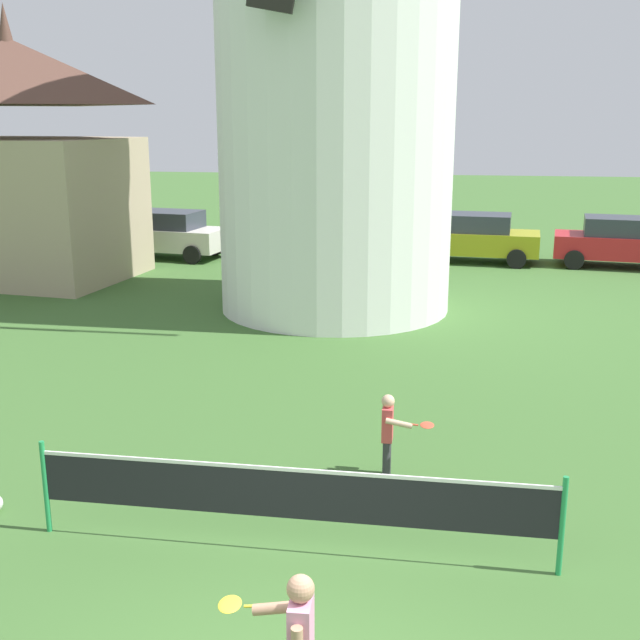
% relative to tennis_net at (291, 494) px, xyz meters
% --- Properties ---
extents(tennis_net, '(5.69, 0.06, 1.10)m').
position_rel_tennis_net_xyz_m(tennis_net, '(0.00, 0.00, 0.00)').
color(tennis_net, '#238E4C').
rests_on(tennis_net, ground_plane).
extents(player_far, '(0.69, 0.46, 1.13)m').
position_rel_tennis_net_xyz_m(player_far, '(0.91, 2.02, -0.04)').
color(player_far, '#333338').
rests_on(player_far, ground_plane).
extents(parked_car_cream, '(4.01, 2.32, 1.56)m').
position_rel_tennis_net_xyz_m(parked_car_cream, '(-7.59, 17.48, 0.12)').
color(parked_car_cream, silver).
rests_on(parked_car_cream, ground_plane).
extents(parked_car_silver, '(4.75, 2.61, 1.56)m').
position_rel_tennis_net_xyz_m(parked_car_silver, '(-2.90, 17.98, 0.12)').
color(parked_car_silver, silver).
rests_on(parked_car_silver, ground_plane).
extents(parked_car_mustard, '(4.36, 2.20, 1.56)m').
position_rel_tennis_net_xyz_m(parked_car_mustard, '(2.41, 18.29, 0.12)').
color(parked_car_mustard, '#999919').
rests_on(parked_car_mustard, ground_plane).
extents(parked_car_red, '(4.14, 2.31, 1.56)m').
position_rel_tennis_net_xyz_m(parked_car_red, '(6.95, 18.08, 0.12)').
color(parked_car_red, red).
rests_on(parked_car_red, ground_plane).
extents(chapel, '(6.80, 5.34, 7.60)m').
position_rel_tennis_net_xyz_m(chapel, '(-10.59, 13.66, 2.59)').
color(chapel, tan).
rests_on(chapel, ground_plane).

